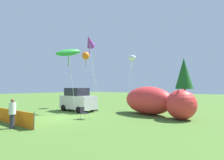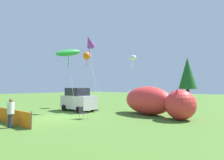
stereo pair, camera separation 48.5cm
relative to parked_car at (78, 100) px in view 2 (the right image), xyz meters
The scene contains 11 objects.
ground_plane 3.95m from the parked_car, 60.29° to the right, with size 120.00×120.00×0.00m, color #4C752D.
parked_car is the anchor object (origin of this frame).
folding_chair 4.68m from the parked_car, 34.25° to the right, with size 0.59×0.59×0.90m.
inflatable_cat 7.59m from the parked_car, 18.36° to the left, with size 6.95×3.66×2.45m.
safety_fence 6.85m from the parked_car, 89.17° to the right, with size 8.35×0.43×1.02m.
spectator_in_red_shirt 7.81m from the parked_car, 68.19° to the right, with size 0.37×0.37×1.71m.
kite_orange_flower 6.20m from the parked_car, 124.88° to the left, with size 1.89×2.43×6.72m.
kite_green_fish 4.81m from the parked_car, 68.13° to the right, with size 1.34×2.54×6.19m.
kite_purple_delta 5.90m from the parked_car, ahead, with size 2.06×1.61×7.44m.
kite_white_ghost 7.76m from the parked_car, 61.52° to the left, with size 2.25×2.83×6.33m.
horizon_tree_east 26.96m from the parked_car, 84.65° to the left, with size 3.61×3.61×8.62m.
Camera 2 is at (12.29, -7.90, 2.38)m, focal length 28.00 mm.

